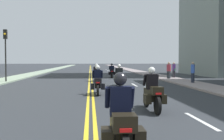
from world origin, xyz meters
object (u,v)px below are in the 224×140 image
at_px(motorcycle_0, 121,124).
at_px(motorcycle_4, 97,74).
at_px(traffic_light_near, 5,46).
at_px(motorcycle_2, 98,83).
at_px(motorcycle_3, 119,77).
at_px(pedestrian_2, 169,71).
at_px(pedestrian_1, 174,70).
at_px(motorcycle_5, 112,72).
at_px(motorcycle_1, 152,93).
at_px(pedestrian_0, 193,72).

relative_size(motorcycle_0, motorcycle_4, 1.02).
bearing_deg(motorcycle_0, traffic_light_near, 114.44).
xyz_separation_m(motorcycle_2, motorcycle_3, (1.75, 4.73, -0.02)).
relative_size(motorcycle_0, motorcycle_2, 1.07).
bearing_deg(motorcycle_4, pedestrian_2, 12.36).
xyz_separation_m(pedestrian_1, pedestrian_2, (-1.06, -1.61, 0.01)).
bearing_deg(pedestrian_1, motorcycle_5, -109.18).
bearing_deg(motorcycle_5, motorcycle_0, -92.83).
xyz_separation_m(motorcycle_2, pedestrian_1, (8.47, 12.36, 0.24)).
bearing_deg(traffic_light_near, motorcycle_1, -54.22).
distance_m(motorcycle_1, pedestrian_0, 12.35).
height_order(motorcycle_0, motorcycle_2, motorcycle_0).
bearing_deg(pedestrian_1, pedestrian_2, -37.26).
relative_size(pedestrian_1, pedestrian_2, 0.99).
xyz_separation_m(motorcycle_3, pedestrian_2, (5.66, 6.02, 0.26)).
bearing_deg(motorcycle_2, pedestrian_0, 37.72).
xyz_separation_m(motorcycle_5, pedestrian_2, (5.45, -3.39, 0.27)).
bearing_deg(motorcycle_2, motorcycle_1, -67.89).
relative_size(motorcycle_5, pedestrian_2, 1.27).
bearing_deg(motorcycle_3, pedestrian_0, 10.79).
xyz_separation_m(motorcycle_4, pedestrian_0, (7.73, -3.37, 0.29)).
distance_m(pedestrian_0, pedestrian_1, 6.45).
distance_m(motorcycle_2, motorcycle_5, 14.28).
height_order(motorcycle_2, pedestrian_1, pedestrian_1).
bearing_deg(motorcycle_0, pedestrian_1, 69.81).
distance_m(motorcycle_1, motorcycle_2, 5.21).
relative_size(motorcycle_1, traffic_light_near, 0.49).
bearing_deg(motorcycle_5, pedestrian_0, -52.60).
distance_m(motorcycle_1, pedestrian_2, 16.55).
relative_size(motorcycle_2, pedestrian_1, 1.18).
xyz_separation_m(pedestrian_0, pedestrian_1, (0.57, 6.43, -0.03)).
relative_size(motorcycle_1, motorcycle_2, 1.07).
bearing_deg(pedestrian_0, motorcycle_5, 74.03).
bearing_deg(pedestrian_1, pedestrian_0, -8.99).
height_order(motorcycle_1, motorcycle_5, motorcycle_1).
bearing_deg(motorcycle_0, motorcycle_4, 90.74).
bearing_deg(motorcycle_0, motorcycle_3, 84.32).
xyz_separation_m(traffic_light_near, pedestrian_0, (15.51, -2.41, -2.21)).
height_order(motorcycle_1, motorcycle_3, motorcycle_1).
xyz_separation_m(motorcycle_1, pedestrian_1, (6.58, 17.21, 0.23)).
relative_size(motorcycle_0, pedestrian_0, 1.23).
distance_m(motorcycle_0, pedestrian_0, 17.15).
relative_size(motorcycle_3, pedestrian_2, 1.21).
xyz_separation_m(motorcycle_4, pedestrian_1, (8.31, 3.06, 0.26)).
bearing_deg(motorcycle_5, motorcycle_2, -96.36).
xyz_separation_m(motorcycle_0, motorcycle_1, (1.72, 4.52, 0.00)).
xyz_separation_m(motorcycle_0, traffic_light_near, (-7.78, 17.71, 2.47)).
bearing_deg(motorcycle_2, traffic_light_near, 133.19).
distance_m(motorcycle_1, motorcycle_3, 9.58).
height_order(motorcycle_0, motorcycle_3, motorcycle_0).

